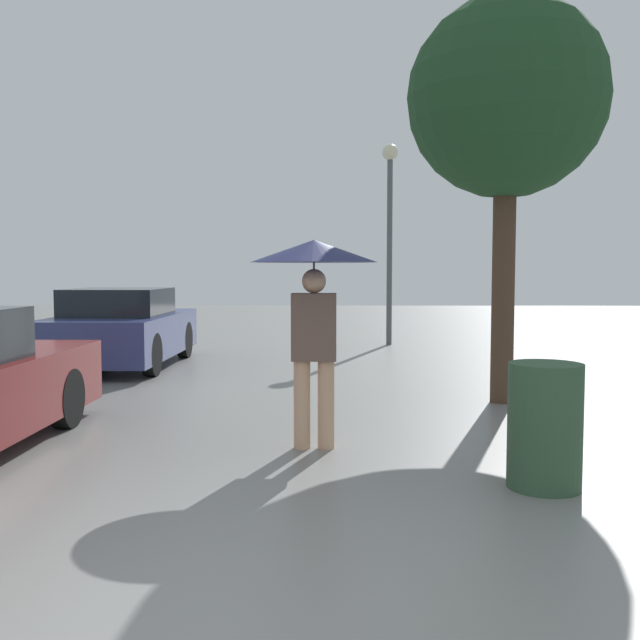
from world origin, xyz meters
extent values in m
cylinder|color=tan|center=(0.01, 3.53, 0.41)|extent=(0.15, 0.15, 0.81)
cylinder|color=tan|center=(0.23, 3.53, 0.41)|extent=(0.15, 0.15, 0.81)
cube|color=brown|center=(0.12, 3.53, 1.12)|extent=(0.41, 0.24, 0.61)
sphere|color=tan|center=(0.12, 3.53, 1.54)|extent=(0.22, 0.22, 0.22)
cylinder|color=#515456|center=(0.12, 3.53, 1.38)|extent=(0.02, 0.02, 0.65)
cone|color=#191E4C|center=(0.12, 3.53, 1.81)|extent=(1.15, 1.15, 0.20)
cylinder|color=black|center=(-2.47, 4.32, 0.31)|extent=(0.18, 0.62, 0.62)
cube|color=navy|center=(-3.32, 9.09, 0.53)|extent=(1.78, 3.80, 0.70)
cube|color=black|center=(-3.32, 8.90, 1.11)|extent=(1.51, 1.71, 0.44)
cylinder|color=black|center=(-4.12, 10.27, 0.33)|extent=(0.18, 0.67, 0.67)
cylinder|color=black|center=(-2.52, 10.27, 0.33)|extent=(0.18, 0.67, 0.67)
cylinder|color=black|center=(-4.12, 7.91, 0.33)|extent=(0.18, 0.67, 0.67)
cylinder|color=black|center=(-2.52, 7.91, 0.33)|extent=(0.18, 0.67, 0.67)
cylinder|color=#473323|center=(2.37, 5.87, 1.52)|extent=(0.28, 0.28, 3.05)
sphere|color=#1E4223|center=(2.37, 5.87, 3.71)|extent=(2.40, 2.40, 2.40)
cylinder|color=#515456|center=(1.47, 12.69, 2.03)|extent=(0.12, 0.12, 4.07)
sphere|color=beige|center=(1.47, 12.69, 4.17)|extent=(0.35, 0.35, 0.35)
cylinder|color=#2D4C33|center=(1.89, 2.39, 0.47)|extent=(0.55, 0.55, 0.94)
camera|label=1|loc=(0.33, -2.91, 1.64)|focal=40.00mm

